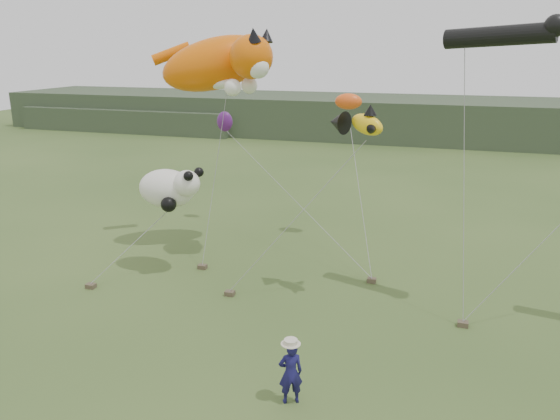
{
  "coord_description": "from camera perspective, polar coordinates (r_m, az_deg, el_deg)",
  "views": [
    {
      "loc": [
        4.49,
        -13.19,
        8.97
      ],
      "look_at": [
        -0.59,
        3.0,
        3.91
      ],
      "focal_mm": 35.0,
      "sensor_mm": 36.0,
      "label": 1
    }
  ],
  "objects": [
    {
      "name": "ground",
      "position": [
        16.58,
        -1.21,
        -16.18
      ],
      "size": [
        120.0,
        120.0,
        0.0
      ],
      "primitive_type": "plane",
      "color": "#385123",
      "rests_on": "ground"
    },
    {
      "name": "headland",
      "position": [
        58.8,
        10.01,
        9.45
      ],
      "size": [
        90.0,
        13.0,
        4.0
      ],
      "color": "#2D3D28",
      "rests_on": "ground"
    },
    {
      "name": "festival_attendant",
      "position": [
        14.78,
        1.11,
        -16.63
      ],
      "size": [
        0.76,
        0.67,
        1.75
      ],
      "primitive_type": "imported",
      "rotation": [
        0.0,
        0.0,
        3.62
      ],
      "color": "#17144D",
      "rests_on": "ground"
    },
    {
      "name": "sandbag_anchors",
      "position": [
        21.18,
        -1.51,
        -8.21
      ],
      "size": [
        14.14,
        4.09,
        0.18
      ],
      "color": "brown",
      "rests_on": "ground"
    },
    {
      "name": "cat_kite",
      "position": [
        23.88,
        -5.92,
        15.04
      ],
      "size": [
        6.28,
        4.27,
        3.19
      ],
      "color": "#E55E05",
      "rests_on": "ground"
    },
    {
      "name": "fish_kite",
      "position": [
        19.2,
        7.96,
        9.0
      ],
      "size": [
        2.29,
        1.48,
        1.14
      ],
      "color": "yellow",
      "rests_on": "ground"
    },
    {
      "name": "panda_kite",
      "position": [
        22.44,
        -11.45,
        2.25
      ],
      "size": [
        2.79,
        1.8,
        1.73
      ],
      "color": "white",
      "rests_on": "ground"
    },
    {
      "name": "misc_kites",
      "position": [
        26.72,
        1.42,
        10.37
      ],
      "size": [
        7.56,
        1.39,
        2.15
      ],
      "color": "#F95717",
      "rests_on": "ground"
    }
  ]
}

